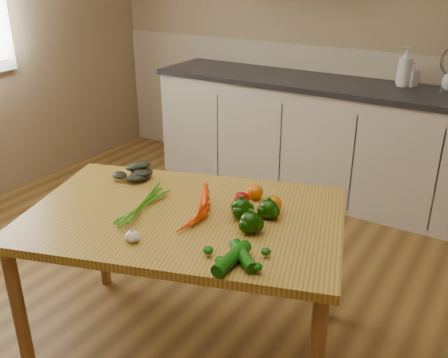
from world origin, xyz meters
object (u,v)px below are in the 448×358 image
pepper_c (250,222)px  tomato_a (242,199)px  leafy_greens (132,169)px  pepper_b (269,209)px  soap_bottle_a (405,67)px  tomato_b (255,192)px  zucchini_a (243,256)px  soap_bottle_b (412,74)px  garlic_bulb (132,236)px  pepper_a (241,208)px  carrot_bunch (182,206)px  zucchini_b (232,258)px  tomato_c (273,204)px  table (184,230)px

pepper_c → tomato_a: (-0.15, 0.18, -0.01)m
leafy_greens → pepper_c: 0.78m
pepper_b → soap_bottle_a: bearing=88.3°
tomato_b → zucchini_a: bearing=-66.3°
soap_bottle_b → garlic_bulb: (-0.46, -2.45, -0.24)m
pepper_a → tomato_b: pepper_a is taller
soap_bottle_a → carrot_bunch: (-0.39, -2.13, -0.28)m
soap_bottle_a → pepper_b: 1.99m
carrot_bunch → leafy_greens: leafy_greens is taller
pepper_a → zucchini_b: 0.36m
tomato_a → tomato_c: bearing=10.7°
pepper_a → tomato_c: (0.09, 0.12, -0.01)m
carrot_bunch → tomato_c: tomato_c is taller
soap_bottle_a → tomato_b: soap_bottle_a is taller
pepper_b → zucchini_b: (0.05, -0.38, -0.02)m
soap_bottle_a → pepper_c: 2.13m
tomato_c → zucchini_a: bearing=-78.2°
soap_bottle_a → carrot_bunch: 2.18m
zucchini_a → pepper_b: bearing=102.0°
soap_bottle_b → leafy_greens: 2.18m
soap_bottle_a → leafy_greens: (-0.83, -1.95, -0.27)m
carrot_bunch → tomato_a: 0.27m
pepper_b → table: bearing=-154.9°
soap_bottle_b → leafy_greens: size_ratio=0.88×
soap_bottle_b → pepper_c: 2.16m
soap_bottle_a → pepper_c: bearing=-65.2°
leafy_greens → carrot_bunch: bearing=-22.3°
carrot_bunch → pepper_a: 0.26m
soap_bottle_b → pepper_b: soap_bottle_b is taller
table → soap_bottle_a: size_ratio=5.68×
pepper_b → zucchini_b: 0.39m
tomato_c → pepper_b: bearing=-78.9°
leafy_greens → tomato_b: size_ratio=2.57×
table → zucchini_a: zucchini_a is taller
table → zucchini_b: bearing=-49.1°
carrot_bunch → leafy_greens: (-0.43, 0.18, 0.01)m
tomato_b → zucchini_a: 0.52m
table → carrot_bunch: carrot_bunch is taller
leafy_greens → tomato_a: (0.62, 0.02, -0.02)m
zucchini_a → table: bearing=154.6°
table → soap_bottle_b: size_ratio=9.17×
tomato_b → zucchini_b: (0.19, -0.52, -0.01)m
soap_bottle_a → soap_bottle_b: bearing=59.7°
soap_bottle_b → zucchini_a: size_ratio=0.95×
garlic_bulb → pepper_c: 0.47m
carrot_bunch → pepper_a: pepper_a is taller
garlic_bulb → zucchini_a: size_ratio=0.31×
pepper_b → leafy_greens: bearing=178.6°
leafy_greens → zucchini_b: size_ratio=0.95×
tomato_b → tomato_a: bearing=-99.5°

